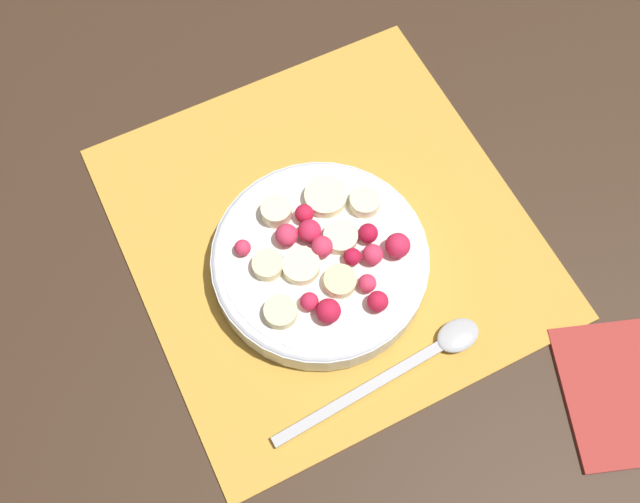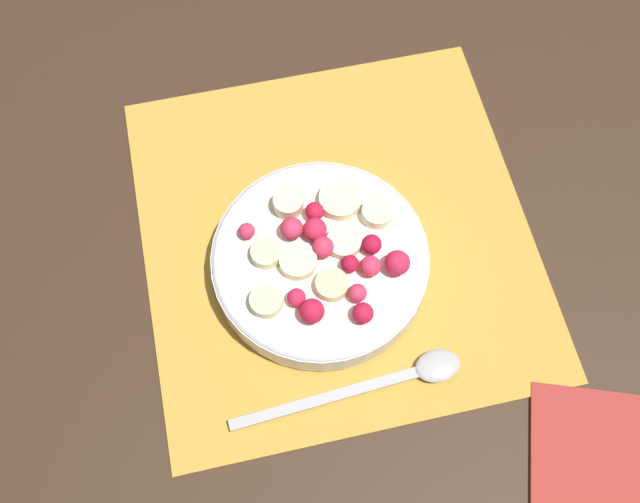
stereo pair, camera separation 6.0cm
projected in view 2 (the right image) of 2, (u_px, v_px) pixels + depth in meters
The scene contains 5 objects.
ground_plane at pixel (336, 234), 0.66m from camera, with size 3.00×3.00×0.00m, color #382619.
placemat at pixel (336, 233), 0.65m from camera, with size 0.36×0.35×0.01m.
fruit_bowl at pixel (320, 260), 0.62m from camera, with size 0.19×0.19×0.05m.
spoon at pixel (392, 379), 0.59m from camera, with size 0.03×0.20×0.01m.
napkin at pixel (610, 466), 0.57m from camera, with size 0.16×0.16×0.01m.
Camera 2 is at (-0.27, 0.08, 0.59)m, focal length 40.00 mm.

